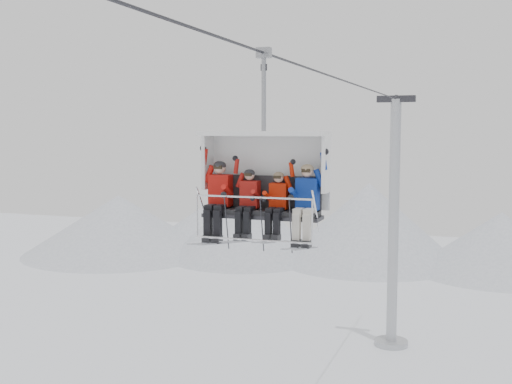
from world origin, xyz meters
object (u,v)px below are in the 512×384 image
(chairlift_carrier, at_px, (266,174))
(skier_far_left, at_px, (219,196))
(lift_tower_right, at_px, (393,241))
(skier_far_right, at_px, (306,200))
(skier_center_right, at_px, (277,203))
(skier_center_left, at_px, (248,201))

(chairlift_carrier, bearing_deg, skier_far_left, -162.65)
(lift_tower_right, bearing_deg, chairlift_carrier, -90.00)
(skier_far_left, distance_m, skier_far_right, 1.96)
(skier_far_left, relative_size, skier_far_right, 1.03)
(skier_center_right, bearing_deg, chairlift_carrier, 138.04)
(skier_far_right, bearing_deg, chairlift_carrier, 162.70)
(skier_far_left, height_order, skier_center_left, skier_far_left)
(lift_tower_right, distance_m, chairlift_carrier, 21.94)
(skier_far_left, distance_m, skier_center_right, 1.34)
(chairlift_carrier, bearing_deg, lift_tower_right, 90.00)
(lift_tower_right, distance_m, skier_far_left, 22.16)
(lift_tower_right, height_order, chairlift_carrier, lift_tower_right)
(skier_far_left, xyz_separation_m, skier_center_left, (0.69, -0.02, -0.07))
(chairlift_carrier, height_order, skier_far_right, chairlift_carrier)
(skier_center_right, bearing_deg, skier_center_left, 179.48)
(skier_center_left, bearing_deg, lift_tower_right, 89.25)
(skier_far_right, bearing_deg, skier_far_left, 179.90)
(lift_tower_right, xyz_separation_m, skier_far_left, (-0.97, -21.68, 4.49))
(lift_tower_right, relative_size, skier_center_left, 7.99)
(skier_far_left, bearing_deg, skier_far_right, -0.10)
(skier_far_left, bearing_deg, lift_tower_right, 87.43)
(skier_center_left, xyz_separation_m, skier_far_right, (1.27, 0.02, 0.06))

